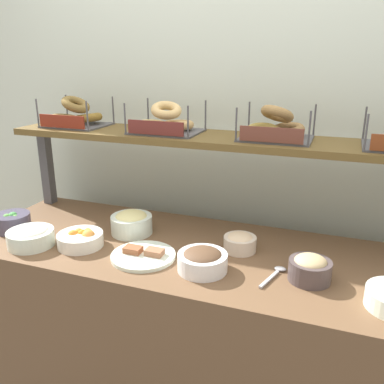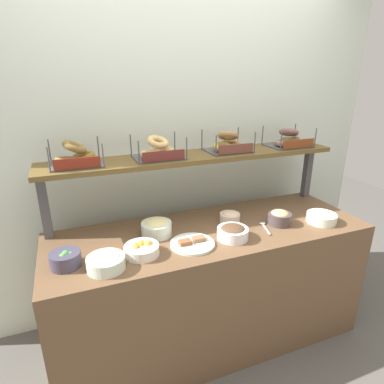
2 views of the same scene
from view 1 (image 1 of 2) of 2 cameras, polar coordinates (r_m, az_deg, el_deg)
back_wall at (r=2.12m, az=5.93°, el=6.86°), size 3.23×0.06×2.40m
deli_counter at (r=1.96m, az=0.79°, el=-19.23°), size 2.03×0.70×0.85m
shelf_riser_left at (r=2.34m, az=-19.38°, el=3.26°), size 0.05×0.05×0.40m
upper_shelf at (r=1.84m, az=3.76°, el=7.24°), size 1.99×0.32×0.03m
bowl_chocolate_spread at (r=1.56m, az=1.45°, el=-9.37°), size 0.19×0.19×0.09m
bowl_fruit_salad at (r=1.82m, az=-15.09°, el=-6.26°), size 0.19×0.19×0.08m
bowl_potato_salad at (r=1.72m, az=6.63°, el=-6.86°), size 0.13×0.13×0.08m
bowl_egg_salad at (r=1.89m, az=-8.35°, el=-4.16°), size 0.19×0.19×0.11m
bowl_veggie_mix at (r=2.07m, az=-23.50°, el=-3.79°), size 0.16×0.16×0.09m
bowl_cream_cheese at (r=1.88m, az=-21.37°, el=-5.70°), size 0.19×0.19×0.09m
bowl_hummus at (r=1.55m, az=15.96°, el=-10.06°), size 0.15×0.15×0.10m
serving_plate_white at (r=1.68m, az=-6.73°, el=-8.64°), size 0.26×0.26×0.04m
serving_spoon_near_plate at (r=1.58m, az=11.45°, el=-10.92°), size 0.07×0.17×0.01m
bagel_basket_cinnamon_raisin at (r=2.17m, az=-15.71°, el=10.03°), size 0.29×0.25×0.15m
bagel_basket_plain at (r=1.92m, az=-3.63°, el=9.53°), size 0.31×0.25×0.14m
bagel_basket_everything at (r=1.79m, az=11.48°, el=8.68°), size 0.30×0.26×0.15m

